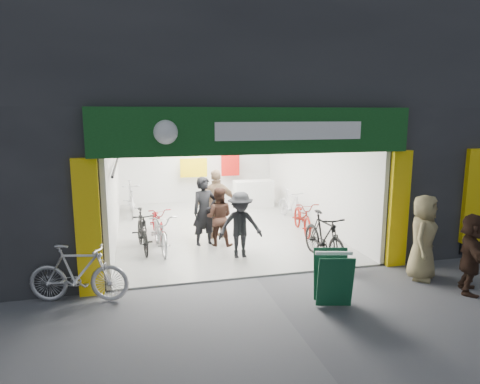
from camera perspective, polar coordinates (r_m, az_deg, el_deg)
name	(u,v)px	position (r m, az deg, el deg)	size (l,w,h in m)	color
ground	(256,278)	(9.12, 2.18, -11.35)	(60.00, 60.00, 0.00)	#56565B
building	(240,83)	(13.55, -0.02, 14.37)	(17.00, 10.27, 8.00)	#232326
bike_left_front	(161,232)	(10.82, -10.53, -5.21)	(0.66, 1.89, 1.00)	#B1B2B6
bike_left_midfront	(142,231)	(10.88, -12.88, -5.06)	(0.49, 1.75, 1.05)	black
bike_left_midback	(158,222)	(12.04, -10.92, -3.91)	(0.58, 1.68, 0.88)	maroon
bike_left_back	(131,199)	(14.70, -14.32, -0.88)	(0.55, 1.94, 1.16)	#ABAAAF
bike_right_front	(324,237)	(10.08, 11.14, -5.94)	(0.54, 1.92, 1.15)	black
bike_right_mid	(303,217)	(12.32, 8.35, -3.31)	(0.64, 1.82, 0.96)	maroon
bike_right_back	(291,205)	(13.89, 6.80, -1.70)	(0.45, 1.61, 0.97)	silver
parked_bike	(79,273)	(8.38, -20.73, -10.09)	(0.51, 1.80, 1.08)	silver
customer_a	(204,212)	(10.98, -4.76, -2.65)	(0.66, 0.43, 1.81)	black
customer_b	(218,217)	(10.96, -2.89, -3.36)	(0.75, 0.59, 1.55)	#3A221A
customer_c	(240,226)	(10.01, 0.05, -4.52)	(1.04, 0.60, 1.60)	black
customer_d	(217,205)	(11.56, -3.11, -1.70)	(1.12, 0.47, 1.91)	#83664C
pedestrian_near	(423,237)	(9.56, 23.22, -5.58)	(0.86, 0.56, 1.77)	#938255
pedestrian_far	(472,253)	(9.27, 28.49, -7.22)	(1.43, 0.46, 1.54)	#342017
sandwich_board	(333,277)	(7.90, 12.29, -10.99)	(0.76, 0.77, 0.96)	#104327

